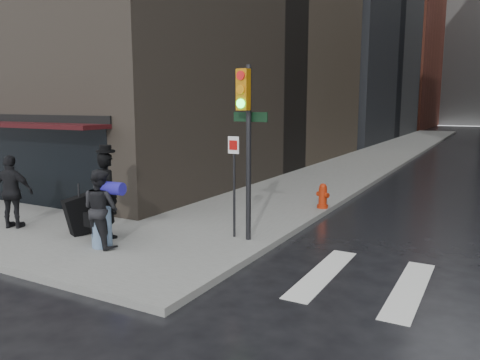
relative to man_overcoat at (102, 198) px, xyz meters
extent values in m
plane|color=black|center=(1.75, -0.48, -1.08)|extent=(140.00, 140.00, 0.00)
cube|color=slate|center=(1.75, 26.52, -1.00)|extent=(4.00, 50.00, 0.15)
cube|color=silver|center=(5.25, 0.52, -1.07)|extent=(0.50, 3.00, 0.01)
cube|color=silver|center=(6.85, 0.52, -1.07)|extent=(0.50, 3.00, 0.01)
cube|color=#5D2820|center=(-11.25, 61.52, 11.92)|extent=(22.00, 20.00, 26.00)
cube|color=black|center=(-5.25, 1.57, 0.32)|extent=(8.00, 0.12, 2.60)
cube|color=black|center=(-5.25, 1.50, 1.74)|extent=(8.40, 0.08, 0.22)
imported|color=black|center=(0.15, 0.04, 0.08)|extent=(0.86, 0.73, 2.00)
cylinder|color=black|center=(0.15, 0.04, 1.10)|extent=(0.43, 0.43, 0.05)
cylinder|color=black|center=(0.15, 0.04, 1.16)|extent=(0.27, 0.27, 0.16)
cube|color=black|center=(-0.18, 0.11, 0.34)|extent=(0.44, 0.29, 0.35)
cube|color=black|center=(-0.58, -0.15, -0.46)|extent=(0.62, 0.84, 1.01)
cylinder|color=black|center=(-0.58, -0.15, 0.08)|extent=(0.04, 0.04, 0.47)
imported|color=black|center=(0.60, -0.64, -0.07)|extent=(0.89, 0.72, 1.72)
cube|color=black|center=(0.22, -0.43, -0.41)|extent=(0.54, 0.32, 0.32)
cylinder|color=#231C9A|center=(0.90, -0.55, 0.39)|extent=(0.54, 0.32, 0.27)
imported|color=black|center=(-2.53, -0.52, 0.00)|extent=(1.17, 0.83, 1.84)
cylinder|color=black|center=(3.13, 1.42, 1.04)|extent=(0.12, 0.12, 3.94)
cube|color=#BC740C|center=(3.11, 1.20, 2.47)|extent=(0.29, 0.20, 0.89)
cylinder|color=red|center=(3.10, 1.10, 2.77)|extent=(0.20, 0.07, 0.20)
cylinder|color=orange|center=(3.10, 1.10, 2.47)|extent=(0.20, 0.07, 0.20)
cylinder|color=#19E533|center=(3.10, 1.10, 2.18)|extent=(0.20, 0.07, 0.20)
cylinder|color=black|center=(2.74, 1.45, 0.26)|extent=(0.06, 0.06, 2.36)
cube|color=white|center=(2.74, 1.42, 1.24)|extent=(0.30, 0.05, 0.39)
cube|color=black|center=(3.13, 1.50, 1.88)|extent=(0.89, 0.11, 0.22)
cylinder|color=#A3240A|center=(3.55, 5.42, -0.87)|extent=(0.33, 0.33, 0.10)
cylinder|color=#A3240A|center=(3.55, 5.42, -0.62)|extent=(0.25, 0.25, 0.62)
sphere|color=#A3240A|center=(3.55, 5.42, -0.29)|extent=(0.23, 0.23, 0.23)
cylinder|color=#A3240A|center=(3.55, 5.42, -0.51)|extent=(0.43, 0.29, 0.14)
camera|label=1|loc=(8.01, -7.82, 2.16)|focal=35.00mm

